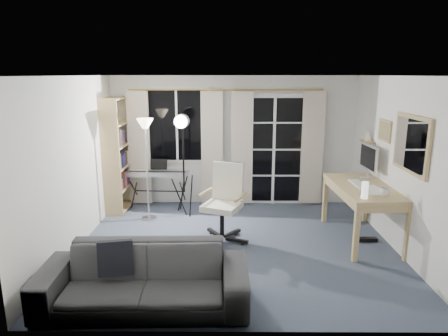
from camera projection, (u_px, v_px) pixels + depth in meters
The scene contains 17 objects.
floor at pixel (236, 246), 5.79m from camera, with size 4.50×4.00×0.02m, color #3D4759.
window at pixel (177, 125), 7.37m from camera, with size 1.20×0.08×1.40m.
french_door at pixel (274, 151), 7.47m from camera, with size 1.32×0.09×2.11m.
curtains at pixel (226, 148), 7.37m from camera, with size 3.60×0.07×2.13m.
bookshelf at pixel (116, 157), 7.17m from camera, with size 0.34×0.95×2.04m.
torchiere_lamp at pixel (146, 139), 6.52m from camera, with size 0.28×0.28×1.72m.
keyboard_piano at pixel (158, 174), 7.30m from camera, with size 1.17×0.60×0.84m.
studio_light at pixel (182, 133), 6.70m from camera, with size 0.35×0.36×1.81m.
office_chair at pixel (226, 195), 5.90m from camera, with size 0.80×0.81×1.15m.
desk at pixel (364, 192), 5.85m from camera, with size 0.83×1.58×0.83m.
monitor at pixel (369, 158), 6.19m from camera, with size 0.20×0.60×0.52m.
desk_clutter at pixel (364, 203), 5.63m from camera, with size 0.47×0.95×1.05m.
mug at pixel (385, 191), 5.33m from camera, with size 0.14×0.11×0.14m, color silver.
wall_mirror at pixel (411, 144), 5.08m from camera, with size 0.04×0.94×0.74m.
framed_print at pixel (385, 131), 5.94m from camera, with size 0.03×0.42×0.32m.
wall_shelf at pixel (368, 138), 6.48m from camera, with size 0.16×0.30×0.18m.
sofa at pixel (143, 269), 4.19m from camera, with size 2.20×0.69×0.85m.
Camera 1 is at (-0.14, -5.38, 2.42)m, focal length 32.00 mm.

